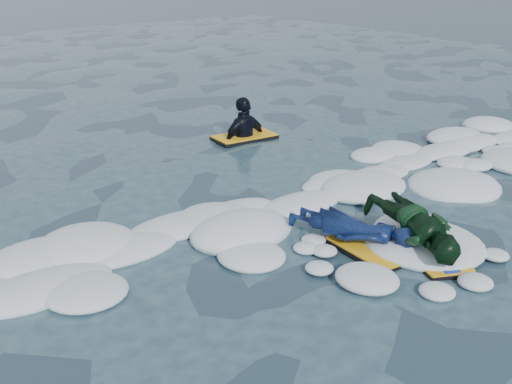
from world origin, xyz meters
The scene contains 5 objects.
ground centered at (0.00, 0.00, 0.00)m, with size 120.00×120.00×0.00m, color #172637.
foam_band centered at (0.00, 1.03, 0.00)m, with size 12.00×3.10×0.30m, color white, non-canonical shape.
prone_woman_unit centered at (0.11, 0.17, 0.18)m, with size 0.97×1.49×0.36m.
prone_child_unit centered at (0.50, -0.36, 0.27)m, with size 1.10×1.50×0.53m.
waiting_rider_unit centered at (1.65, 4.20, -0.06)m, with size 1.10×0.67×1.57m.
Camera 1 is at (-4.56, -4.10, 3.00)m, focal length 45.00 mm.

